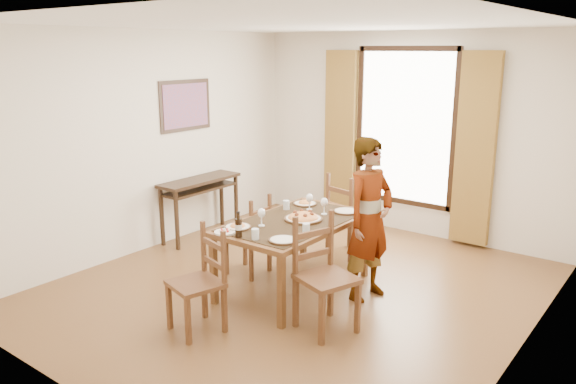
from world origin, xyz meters
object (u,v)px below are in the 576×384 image
Objects in this scene: dining_table at (294,227)px; man at (369,219)px; console_table at (200,187)px; pasta_platter at (303,215)px.

man reaches higher than dining_table.
console_table is 2.74m from man.
pasta_platter is at bearing -14.95° from console_table.
dining_table is at bearing -17.13° from console_table.
console_table is 2.16m from pasta_platter.
pasta_platter is at bearing 42.14° from dining_table.
console_table reaches higher than dining_table.
console_table is 3.00× the size of pasta_platter.
dining_table is 0.78m from man.
pasta_platter is (-0.63, -0.25, -0.02)m from man.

